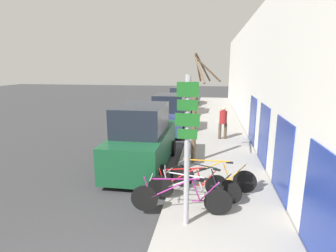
{
  "coord_description": "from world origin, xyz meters",
  "views": [
    {
      "loc": [
        2.16,
        -2.17,
        3.82
      ],
      "look_at": [
        0.63,
        7.25,
        1.65
      ],
      "focal_mm": 28.0,
      "sensor_mm": 36.0,
      "label": 1
    }
  ],
  "objects_px": {
    "pedestrian_near": "(223,120)",
    "street_tree": "(196,112)",
    "parked_car_1": "(170,115)",
    "parked_car_3": "(187,96)",
    "signpost": "(187,148)",
    "bicycle_1": "(190,191)",
    "bicycle_2": "(188,184)",
    "bicycle_0": "(181,198)",
    "bicycle_3": "(203,182)",
    "parked_car_0": "(143,140)",
    "parked_car_2": "(182,102)",
    "bicycle_4": "(213,177)"
  },
  "relations": [
    {
      "from": "bicycle_0",
      "to": "bicycle_1",
      "type": "bearing_deg",
      "value": -22.9
    },
    {
      "from": "bicycle_1",
      "to": "bicycle_2",
      "type": "relative_size",
      "value": 0.95
    },
    {
      "from": "bicycle_0",
      "to": "bicycle_2",
      "type": "relative_size",
      "value": 1.15
    },
    {
      "from": "bicycle_2",
      "to": "bicycle_3",
      "type": "distance_m",
      "value": 0.47
    },
    {
      "from": "pedestrian_near",
      "to": "street_tree",
      "type": "relative_size",
      "value": 0.4
    },
    {
      "from": "bicycle_0",
      "to": "bicycle_3",
      "type": "bearing_deg",
      "value": -28.13
    },
    {
      "from": "signpost",
      "to": "bicycle_0",
      "type": "xyz_separation_m",
      "value": [
        -0.18,
        0.45,
        -1.49
      ]
    },
    {
      "from": "bicycle_3",
      "to": "parked_car_2",
      "type": "bearing_deg",
      "value": 37.34
    },
    {
      "from": "signpost",
      "to": "street_tree",
      "type": "height_order",
      "value": "street_tree"
    },
    {
      "from": "bicycle_0",
      "to": "pedestrian_near",
      "type": "relative_size",
      "value": 1.53
    },
    {
      "from": "bicycle_0",
      "to": "bicycle_4",
      "type": "bearing_deg",
      "value": -31.91
    },
    {
      "from": "pedestrian_near",
      "to": "signpost",
      "type": "bearing_deg",
      "value": -110.78
    },
    {
      "from": "bicycle_2",
      "to": "parked_car_2",
      "type": "bearing_deg",
      "value": -3.9
    },
    {
      "from": "bicycle_0",
      "to": "parked_car_0",
      "type": "xyz_separation_m",
      "value": [
        -1.85,
        3.33,
        0.53
      ]
    },
    {
      "from": "bicycle_3",
      "to": "parked_car_2",
      "type": "relative_size",
      "value": 0.45
    },
    {
      "from": "signpost",
      "to": "bicycle_2",
      "type": "relative_size",
      "value": 1.56
    },
    {
      "from": "pedestrian_near",
      "to": "parked_car_1",
      "type": "bearing_deg",
      "value": 139.81
    },
    {
      "from": "parked_car_3",
      "to": "bicycle_1",
      "type": "bearing_deg",
      "value": -82.01
    },
    {
      "from": "bicycle_3",
      "to": "bicycle_4",
      "type": "height_order",
      "value": "bicycle_4"
    },
    {
      "from": "bicycle_3",
      "to": "bicycle_4",
      "type": "distance_m",
      "value": 0.47
    },
    {
      "from": "parked_car_3",
      "to": "parked_car_2",
      "type": "bearing_deg",
      "value": -86.03
    },
    {
      "from": "parked_car_1",
      "to": "parked_car_2",
      "type": "relative_size",
      "value": 0.89
    },
    {
      "from": "bicycle_0",
      "to": "street_tree",
      "type": "xyz_separation_m",
      "value": [
        0.12,
        3.77,
        1.58
      ]
    },
    {
      "from": "signpost",
      "to": "bicycle_0",
      "type": "distance_m",
      "value": 1.56
    },
    {
      "from": "bicycle_1",
      "to": "bicycle_2",
      "type": "height_order",
      "value": "bicycle_2"
    },
    {
      "from": "parked_car_0",
      "to": "parked_car_3",
      "type": "height_order",
      "value": "parked_car_0"
    },
    {
      "from": "bicycle_1",
      "to": "bicycle_3",
      "type": "height_order",
      "value": "bicycle_3"
    },
    {
      "from": "signpost",
      "to": "bicycle_2",
      "type": "bearing_deg",
      "value": 93.13
    },
    {
      "from": "signpost",
      "to": "parked_car_0",
      "type": "xyz_separation_m",
      "value": [
        -2.02,
        3.78,
        -0.96
      ]
    },
    {
      "from": "signpost",
      "to": "bicycle_4",
      "type": "relative_size",
      "value": 1.38
    },
    {
      "from": "bicycle_4",
      "to": "parked_car_2",
      "type": "xyz_separation_m",
      "value": [
        -2.37,
        13.3,
        0.46
      ]
    },
    {
      "from": "bicycle_1",
      "to": "parked_car_3",
      "type": "height_order",
      "value": "parked_car_3"
    },
    {
      "from": "bicycle_2",
      "to": "parked_car_3",
      "type": "distance_m",
      "value": 19.14
    },
    {
      "from": "signpost",
      "to": "parked_car_1",
      "type": "xyz_separation_m",
      "value": [
        -1.86,
        9.45,
        -1.03
      ]
    },
    {
      "from": "bicycle_3",
      "to": "parked_car_0",
      "type": "distance_m",
      "value": 3.28
    },
    {
      "from": "signpost",
      "to": "bicycle_0",
      "type": "relative_size",
      "value": 1.36
    },
    {
      "from": "parked_car_2",
      "to": "street_tree",
      "type": "height_order",
      "value": "street_tree"
    },
    {
      "from": "bicycle_2",
      "to": "parked_car_2",
      "type": "height_order",
      "value": "parked_car_2"
    },
    {
      "from": "bicycle_4",
      "to": "pedestrian_near",
      "type": "height_order",
      "value": "pedestrian_near"
    },
    {
      "from": "signpost",
      "to": "bicycle_4",
      "type": "bearing_deg",
      "value": 71.66
    },
    {
      "from": "bicycle_3",
      "to": "bicycle_0",
      "type": "bearing_deg",
      "value": -176.26
    },
    {
      "from": "bicycle_1",
      "to": "bicycle_4",
      "type": "height_order",
      "value": "bicycle_4"
    },
    {
      "from": "pedestrian_near",
      "to": "parked_car_3",
      "type": "bearing_deg",
      "value": 91.16
    },
    {
      "from": "bicycle_3",
      "to": "bicycle_1",
      "type": "bearing_deg",
      "value": 179.61
    },
    {
      "from": "bicycle_3",
      "to": "street_tree",
      "type": "xyz_separation_m",
      "value": [
        -0.4,
        2.64,
        1.6
      ]
    },
    {
      "from": "bicycle_2",
      "to": "pedestrian_near",
      "type": "relative_size",
      "value": 1.33
    },
    {
      "from": "signpost",
      "to": "parked_car_3",
      "type": "relative_size",
      "value": 0.81
    },
    {
      "from": "parked_car_3",
      "to": "signpost",
      "type": "bearing_deg",
      "value": -82.3
    },
    {
      "from": "parked_car_1",
      "to": "street_tree",
      "type": "height_order",
      "value": "street_tree"
    },
    {
      "from": "signpost",
      "to": "bicycle_2",
      "type": "height_order",
      "value": "signpost"
    }
  ]
}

